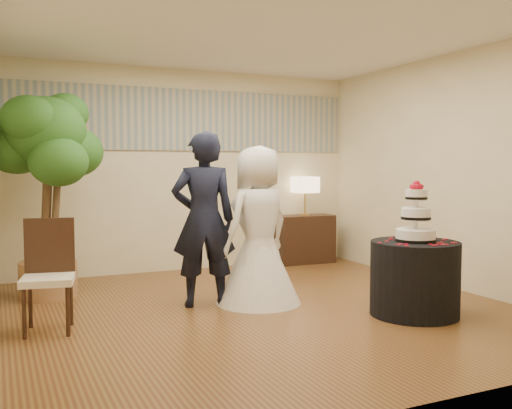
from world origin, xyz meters
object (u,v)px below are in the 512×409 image
groom (204,219)px  ficus_tree (46,192)px  console (305,239)px  table_lamp (305,196)px  side_chair (48,276)px  cake_table (415,278)px  bride (258,225)px  wedding_cake (416,211)px

groom → ficus_tree: bearing=-24.1°
console → table_lamp: bearing=0.0°
side_chair → table_lamp: bearing=40.5°
cake_table → side_chair: bearing=164.8°
groom → table_lamp: size_ratio=3.14×
ficus_tree → side_chair: size_ratio=2.36×
bride → table_lamp: bride is taller
table_lamp → bride: bearing=-130.5°
ficus_tree → bride: bearing=-31.3°
wedding_cake → ficus_tree: bearing=144.1°
cake_table → console: (0.50, 3.07, -0.00)m
bride → wedding_cake: bearing=119.1°
cake_table → table_lamp: (0.50, 3.07, 0.65)m
groom → side_chair: groom is taller
bride → cake_table: (1.19, -1.09, -0.48)m
bride → ficus_tree: (-2.02, 1.23, 0.33)m
table_lamp → side_chair: (-3.83, -2.17, -0.51)m
ficus_tree → side_chair: ficus_tree is taller
groom → wedding_cake: bearing=158.5°
groom → side_chair: 1.65m
console → side_chair: bearing=-148.9°
bride → table_lamp: bearing=-148.9°
groom → cake_table: groom is taller
bride → ficus_tree: bearing=-49.6°
groom → wedding_cake: groom is taller
groom → table_lamp: groom is taller
cake_table → side_chair: side_chair is taller
wedding_cake → groom: bearing=145.3°
table_lamp → ficus_tree: size_ratio=0.25×
bride → side_chair: bride is taller
groom → console: (2.26, 1.86, -0.55)m
groom → ficus_tree: (-1.45, 1.10, 0.27)m
ficus_tree → side_chair: 1.58m
wedding_cake → console: size_ratio=0.69×
wedding_cake → ficus_tree: 3.96m
groom → side_chair: bearing=24.6°
wedding_cake → console: 3.18m
groom → table_lamp: (2.26, 1.86, 0.10)m
bride → console: 2.65m
cake_table → side_chair: size_ratio=0.86×
cake_table → ficus_tree: bearing=144.1°
table_lamp → ficus_tree: bearing=-168.5°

